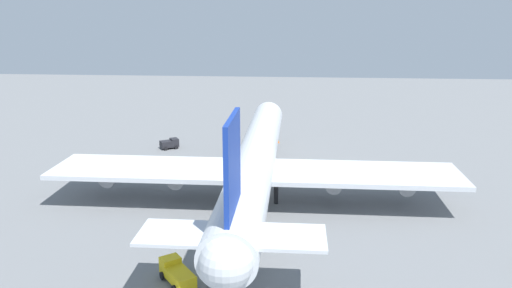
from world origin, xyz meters
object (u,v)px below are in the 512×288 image
Objects in this scene: cargo_loader at (170,143)px; safety_cone_nose at (278,141)px; pushback_tractor at (177,273)px; baggage_tug at (428,180)px; cargo_airplane at (256,161)px.

cargo_loader is 23.97m from safety_cone_nose.
pushback_tractor is 55.80m from cargo_loader.
cargo_loader is (53.94, 14.29, -0.02)m from pushback_tractor.
pushback_tractor is 1.17× the size of baggage_tug.
cargo_loader is at bearing 14.83° from pushback_tractor.
pushback_tractor is 61.19m from safety_cone_nose.
cargo_airplane is at bearing 176.07° from safety_cone_nose.
cargo_airplane is at bearing 103.92° from baggage_tug.
baggage_tug is 6.67× the size of safety_cone_nose.
cargo_airplane reaches higher than baggage_tug.
baggage_tug is (-19.90, -49.29, -0.03)m from cargo_loader.
cargo_loader is at bearing 68.01° from baggage_tug.
safety_cone_nose is (6.62, -23.02, -0.76)m from cargo_loader.
safety_cone_nose is at bearing -8.21° from pushback_tractor.
cargo_airplane is 103.89× the size of safety_cone_nose.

